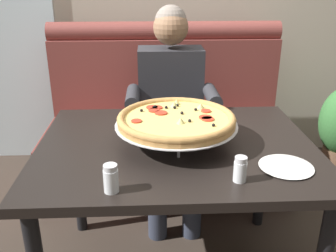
{
  "coord_description": "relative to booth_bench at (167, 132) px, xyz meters",
  "views": [
    {
      "loc": [
        -0.11,
        -1.51,
        1.44
      ],
      "look_at": [
        -0.04,
        0.0,
        0.83
      ],
      "focal_mm": 40.2,
      "sensor_mm": 36.0,
      "label": 1
    }
  ],
  "objects": [
    {
      "name": "booth_bench",
      "position": [
        0.0,
        0.0,
        0.0
      ],
      "size": [
        1.64,
        0.78,
        1.13
      ],
      "color": "brown",
      "rests_on": "ground_plane"
    },
    {
      "name": "dining_table",
      "position": [
        0.0,
        -0.94,
        0.26
      ],
      "size": [
        1.22,
        0.95,
        0.74
      ],
      "color": "black",
      "rests_on": "ground_plane"
    },
    {
      "name": "diner_main",
      "position": [
        0.02,
        -0.27,
        0.31
      ],
      "size": [
        0.54,
        0.64,
        1.27
      ],
      "color": "#2D3342",
      "rests_on": "ground_plane"
    },
    {
      "name": "pizza",
      "position": [
        -0.0,
        -0.93,
        0.45
      ],
      "size": [
        0.54,
        0.54,
        0.14
      ],
      "color": "silver",
      "rests_on": "dining_table"
    },
    {
      "name": "shaker_pepper_flakes",
      "position": [
        -0.25,
        -1.32,
        0.39
      ],
      "size": [
        0.05,
        0.05,
        0.1
      ],
      "color": "white",
      "rests_on": "dining_table"
    },
    {
      "name": "shaker_oregano",
      "position": [
        0.21,
        -1.28,
        0.38
      ],
      "size": [
        0.05,
        0.05,
        0.1
      ],
      "color": "white",
      "rests_on": "dining_table"
    },
    {
      "name": "plate_near_left",
      "position": [
        0.41,
        -1.18,
        0.35
      ],
      "size": [
        0.21,
        0.21,
        0.02
      ],
      "color": "white",
      "rests_on": "dining_table"
    }
  ]
}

